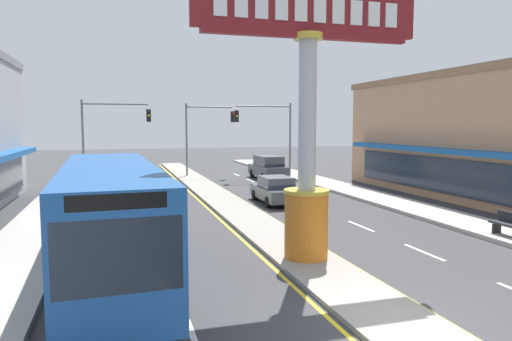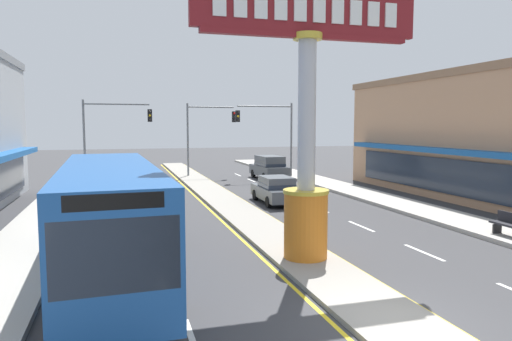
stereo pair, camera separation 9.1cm
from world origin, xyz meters
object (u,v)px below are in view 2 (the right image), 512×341
object	(u,v)px
traffic_light_median_far	(205,127)
street_bench	(511,224)
suv_far_right_lane	(269,167)
sedan_near_left_lane	(276,190)
bus_near_right_lane	(110,212)
district_sign	(307,130)
traffic_light_left_side	(110,127)
storefront_right	(507,136)
traffic_light_right_side	(271,127)

from	to	relation	value
traffic_light_median_far	street_bench	distance (m)	26.53
suv_far_right_lane	street_bench	world-z (taller)	suv_far_right_lane
sedan_near_left_lane	bus_near_right_lane	bearing A→B (deg)	-129.51
district_sign	suv_far_right_lane	world-z (taller)	district_sign
traffic_light_left_side	traffic_light_median_far	bearing A→B (deg)	25.96
district_sign	storefront_right	distance (m)	17.66
district_sign	street_bench	bearing A→B (deg)	1.97
street_bench	storefront_right	bearing A→B (deg)	47.17
traffic_light_median_far	sedan_near_left_lane	world-z (taller)	traffic_light_median_far
traffic_light_left_side	traffic_light_median_far	distance (m)	8.54
storefront_right	street_bench	xyz separation A→B (m)	(-7.19, -7.75, -3.14)
storefront_right	street_bench	distance (m)	11.03
traffic_light_right_side	street_bench	xyz separation A→B (m)	(2.23, -22.39, -3.60)
suv_far_right_lane	street_bench	xyz separation A→B (m)	(2.51, -22.05, -0.34)
traffic_light_right_side	bus_near_right_lane	size ratio (longest dim) A/B	0.55
sedan_near_left_lane	suv_far_right_lane	bearing A→B (deg)	73.83
bus_near_right_lane	sedan_near_left_lane	size ratio (longest dim) A/B	2.61
traffic_light_median_far	suv_far_right_lane	xyz separation A→B (m)	(4.63, -3.25, -3.21)
traffic_light_left_side	traffic_light_right_side	size ratio (longest dim) A/B	1.00
district_sign	storefront_right	world-z (taller)	district_sign
district_sign	bus_near_right_lane	xyz separation A→B (m)	(-6.01, 0.37, -2.39)
traffic_light_right_side	sedan_near_left_lane	world-z (taller)	traffic_light_right_side
bus_near_right_lane	street_bench	bearing A→B (deg)	-0.32
sedan_near_left_lane	street_bench	world-z (taller)	sedan_near_left_lane
suv_far_right_lane	sedan_near_left_lane	size ratio (longest dim) A/B	1.08
traffic_light_median_far	bus_near_right_lane	xyz separation A→B (m)	(-7.40, -25.23, -2.33)
traffic_light_right_side	street_bench	size ratio (longest dim) A/B	3.88
district_sign	traffic_light_right_side	xyz separation A→B (m)	(6.30, 22.68, -0.01)
district_sign	traffic_light_left_side	world-z (taller)	district_sign
district_sign	storefront_right	size ratio (longest dim) A/B	0.36
traffic_light_right_side	sedan_near_left_lane	distance (m)	12.74
traffic_light_median_far	sedan_near_left_lane	distance (m)	15.10
district_sign	traffic_light_right_side	bearing A→B (deg)	74.48
bus_near_right_lane	sedan_near_left_lane	xyz separation A→B (m)	(8.72, 10.58, -1.08)
traffic_light_median_far	street_bench	world-z (taller)	traffic_light_median_far
storefront_right	traffic_light_left_side	xyz separation A→B (m)	(-22.01, 13.81, 0.46)
district_sign	traffic_light_median_far	world-z (taller)	district_sign
sedan_near_left_lane	traffic_light_left_side	bearing A→B (deg)	129.55
traffic_light_left_side	suv_far_right_lane	bearing A→B (deg)	2.27
traffic_light_median_far	street_bench	bearing A→B (deg)	-74.24
traffic_light_median_far	district_sign	bearing A→B (deg)	-93.10
bus_near_right_lane	street_bench	world-z (taller)	bus_near_right_lane
traffic_light_left_side	bus_near_right_lane	world-z (taller)	traffic_light_left_side
traffic_light_right_side	street_bench	distance (m)	22.78
traffic_light_left_side	bus_near_right_lane	xyz separation A→B (m)	(0.29, -21.49, -2.38)
storefront_right	traffic_light_right_side	distance (m)	17.41
district_sign	bus_near_right_lane	size ratio (longest dim) A/B	0.76
suv_far_right_lane	bus_near_right_lane	bearing A→B (deg)	-118.69
street_bench	traffic_light_right_side	bearing A→B (deg)	95.69
bus_near_right_lane	sedan_near_left_lane	bearing A→B (deg)	50.49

